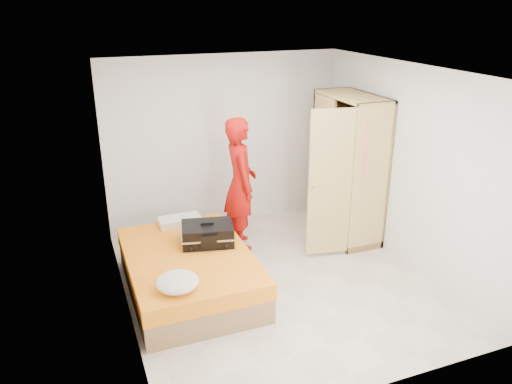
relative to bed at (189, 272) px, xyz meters
name	(u,v)px	position (x,y,z in m)	size (l,w,h in m)	color
room	(278,185)	(1.05, -0.21, 1.05)	(4.00, 4.02, 2.60)	beige
bed	(189,272)	(0.00, 0.00, 0.00)	(1.42, 2.02, 0.50)	#9D7147
wardrobe	(346,172)	(2.50, 0.65, 0.75)	(1.16, 1.20, 2.10)	#E5B870
person	(240,184)	(0.98, 0.92, 0.68)	(0.68, 0.45, 1.87)	#B4150B
suitcase	(208,234)	(0.29, 0.19, 0.37)	(0.72, 0.59, 0.28)	black
round_cushion	(177,282)	(-0.29, -0.72, 0.33)	(0.45, 0.45, 0.17)	white
pillow	(180,221)	(0.10, 0.85, 0.30)	(0.55, 0.28, 0.10)	white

